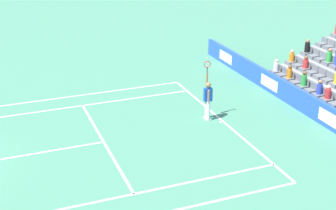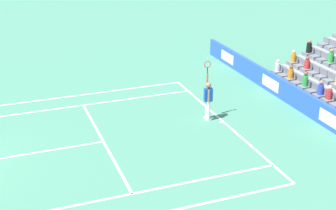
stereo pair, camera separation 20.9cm
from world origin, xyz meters
The scene contains 9 objects.
line_baseline centered at (0.00, -11.89, 0.00)m, with size 10.97×0.10×0.01m, color white.
line_service centered at (0.00, -6.40, 0.00)m, with size 8.23×0.10×0.01m, color white.
line_centre_service centered at (0.00, -3.20, 0.00)m, with size 0.10×6.40×0.01m, color white.
line_singles_sideline_left centered at (4.12, -5.95, 0.00)m, with size 0.10×11.89×0.01m, color white.
line_singles_sideline_right centered at (-4.12, -5.95, 0.00)m, with size 0.10×11.89×0.01m, color white.
line_doubles_sideline_left centered at (5.49, -5.95, 0.00)m, with size 0.10×11.89×0.01m, color white.
line_centre_mark centered at (0.00, -11.79, 0.00)m, with size 0.10×0.20×0.01m, color white.
sponsor_barrier centered at (0.00, -15.85, 0.51)m, with size 19.26×0.22×1.01m.
tennis_player centered at (0.51, -11.33, 0.99)m, with size 0.52×0.38×2.85m.
Camera 1 is at (-17.43, -2.46, 9.07)m, focal length 51.71 mm.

